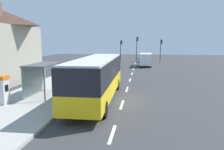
{
  "coord_description": "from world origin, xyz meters",
  "views": [
    {
      "loc": [
        1.6,
        -15.86,
        4.41
      ],
      "look_at": [
        -1.0,
        2.91,
        1.5
      ],
      "focal_mm": 35.04,
      "sensor_mm": 36.0,
      "label": 1
    }
  ],
  "objects_px": {
    "traffic_light_near_side": "(161,47)",
    "recycling_bin_yellow": "(79,82)",
    "bus_shelter": "(41,71)",
    "ticket_machine": "(3,90)",
    "recycling_bin_blue": "(76,84)",
    "sedan_near": "(145,58)",
    "bus": "(97,76)",
    "traffic_light_median": "(137,45)",
    "traffic_light_far_side": "(121,47)",
    "white_van": "(146,59)",
    "recycling_bin_orange": "(74,85)",
    "sedan_far": "(145,56)"
  },
  "relations": [
    {
      "from": "traffic_light_near_side",
      "to": "recycling_bin_yellow",
      "type": "bearing_deg",
      "value": -108.88
    },
    {
      "from": "bus_shelter",
      "to": "ticket_machine",
      "type": "bearing_deg",
      "value": -114.12
    },
    {
      "from": "recycling_bin_blue",
      "to": "sedan_near",
      "type": "bearing_deg",
      "value": 77.48
    },
    {
      "from": "bus",
      "to": "recycling_bin_yellow",
      "type": "xyz_separation_m",
      "value": [
        -2.49,
        3.5,
        -1.19
      ]
    },
    {
      "from": "traffic_light_near_side",
      "to": "ticket_machine",
      "type": "bearing_deg",
      "value": -111.1
    },
    {
      "from": "traffic_light_median",
      "to": "bus_shelter",
      "type": "relative_size",
      "value": 1.36
    },
    {
      "from": "traffic_light_near_side",
      "to": "recycling_bin_blue",
      "type": "bearing_deg",
      "value": -108.46
    },
    {
      "from": "recycling_bin_blue",
      "to": "traffic_light_far_side",
      "type": "xyz_separation_m",
      "value": [
        1.1,
        29.86,
        2.49
      ]
    },
    {
      "from": "recycling_bin_blue",
      "to": "recycling_bin_yellow",
      "type": "distance_m",
      "value": 0.7
    },
    {
      "from": "recycling_bin_yellow",
      "to": "traffic_light_far_side",
      "type": "xyz_separation_m",
      "value": [
        1.1,
        29.16,
        2.49
      ]
    },
    {
      "from": "white_van",
      "to": "recycling_bin_blue",
      "type": "height_order",
      "value": "white_van"
    },
    {
      "from": "recycling_bin_yellow",
      "to": "traffic_light_median",
      "type": "xyz_separation_m",
      "value": [
        4.59,
        29.96,
        2.93
      ]
    },
    {
      "from": "sedan_near",
      "to": "traffic_light_near_side",
      "type": "xyz_separation_m",
      "value": [
        3.2,
        -0.2,
        2.44
      ]
    },
    {
      "from": "recycling_bin_orange",
      "to": "white_van",
      "type": "bearing_deg",
      "value": 73.48
    },
    {
      "from": "traffic_light_near_side",
      "to": "traffic_light_far_side",
      "type": "bearing_deg",
      "value": 174.68
    },
    {
      "from": "ticket_machine",
      "to": "traffic_light_median",
      "type": "bearing_deg",
      "value": 77.23
    },
    {
      "from": "traffic_light_median",
      "to": "white_van",
      "type": "bearing_deg",
      "value": -79.55
    },
    {
      "from": "traffic_light_far_side",
      "to": "traffic_light_median",
      "type": "relative_size",
      "value": 0.87
    },
    {
      "from": "recycling_bin_yellow",
      "to": "bus_shelter",
      "type": "distance_m",
      "value": 3.99
    },
    {
      "from": "traffic_light_far_side",
      "to": "recycling_bin_blue",
      "type": "bearing_deg",
      "value": -92.12
    },
    {
      "from": "bus",
      "to": "traffic_light_near_side",
      "type": "relative_size",
      "value": 2.28
    },
    {
      "from": "recycling_bin_yellow",
      "to": "traffic_light_near_side",
      "type": "relative_size",
      "value": 0.2
    },
    {
      "from": "sedan_far",
      "to": "recycling_bin_yellow",
      "type": "xyz_separation_m",
      "value": [
        -6.5,
        -37.98,
        -0.14
      ]
    },
    {
      "from": "recycling_bin_yellow",
      "to": "bus_shelter",
      "type": "relative_size",
      "value": 0.24
    },
    {
      "from": "recycling_bin_orange",
      "to": "ticket_machine",
      "type": "bearing_deg",
      "value": -127.85
    },
    {
      "from": "sedan_near",
      "to": "ticket_machine",
      "type": "relative_size",
      "value": 2.28
    },
    {
      "from": "sedan_near",
      "to": "recycling_bin_blue",
      "type": "distance_m",
      "value": 29.98
    },
    {
      "from": "sedan_far",
      "to": "traffic_light_median",
      "type": "height_order",
      "value": "traffic_light_median"
    },
    {
      "from": "traffic_light_far_side",
      "to": "bus_shelter",
      "type": "relative_size",
      "value": 1.18
    },
    {
      "from": "sedan_far",
      "to": "recycling_bin_yellow",
      "type": "relative_size",
      "value": 4.73
    },
    {
      "from": "bus_shelter",
      "to": "traffic_light_median",
      "type": "bearing_deg",
      "value": 78.33
    },
    {
      "from": "bus",
      "to": "traffic_light_median",
      "type": "xyz_separation_m",
      "value": [
        2.11,
        33.46,
        1.75
      ]
    },
    {
      "from": "recycling_bin_yellow",
      "to": "bus",
      "type": "bearing_deg",
      "value": -54.58
    },
    {
      "from": "sedan_far",
      "to": "white_van",
      "type": "bearing_deg",
      "value": -90.31
    },
    {
      "from": "white_van",
      "to": "recycling_bin_yellow",
      "type": "bearing_deg",
      "value": -107.6
    },
    {
      "from": "ticket_machine",
      "to": "recycling_bin_yellow",
      "type": "height_order",
      "value": "ticket_machine"
    },
    {
      "from": "sedan_far",
      "to": "traffic_light_far_side",
      "type": "height_order",
      "value": "traffic_light_far_side"
    },
    {
      "from": "bus",
      "to": "traffic_light_far_side",
      "type": "height_order",
      "value": "traffic_light_far_side"
    },
    {
      "from": "sedan_far",
      "to": "recycling_bin_yellow",
      "type": "distance_m",
      "value": 38.53
    },
    {
      "from": "sedan_near",
      "to": "recycling_bin_yellow",
      "type": "height_order",
      "value": "sedan_near"
    },
    {
      "from": "recycling_bin_orange",
      "to": "traffic_light_far_side",
      "type": "bearing_deg",
      "value": 87.93
    },
    {
      "from": "sedan_far",
      "to": "traffic_light_far_side",
      "type": "bearing_deg",
      "value": -121.46
    },
    {
      "from": "sedan_far",
      "to": "recycling_bin_orange",
      "type": "height_order",
      "value": "sedan_far"
    },
    {
      "from": "sedan_far",
      "to": "recycling_bin_blue",
      "type": "bearing_deg",
      "value": -99.54
    },
    {
      "from": "sedan_near",
      "to": "traffic_light_near_side",
      "type": "distance_m",
      "value": 4.03
    },
    {
      "from": "ticket_machine",
      "to": "traffic_light_near_side",
      "type": "height_order",
      "value": "traffic_light_near_side"
    },
    {
      "from": "traffic_light_near_side",
      "to": "bus",
      "type": "bearing_deg",
      "value": -102.76
    },
    {
      "from": "recycling_bin_orange",
      "to": "recycling_bin_yellow",
      "type": "bearing_deg",
      "value": 90.0
    },
    {
      "from": "recycling_bin_yellow",
      "to": "traffic_light_far_side",
      "type": "bearing_deg",
      "value": 87.83
    },
    {
      "from": "bus",
      "to": "traffic_light_far_side",
      "type": "xyz_separation_m",
      "value": [
        -1.38,
        32.66,
        1.3
      ]
    }
  ]
}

